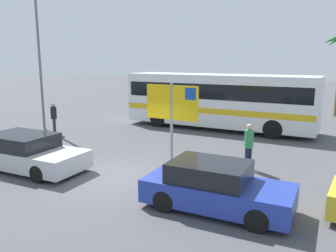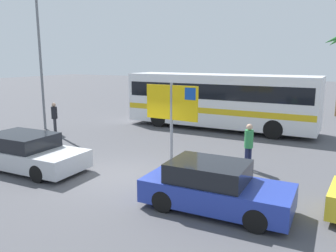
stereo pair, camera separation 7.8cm
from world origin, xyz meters
TOP-DOWN VIEW (x-y plane):
  - ground at (0.00, 0.00)m, footprint 120.00×120.00m
  - bus_front_coach at (0.15, 9.58)m, footprint 10.96×2.65m
  - ferry_sign at (1.09, 1.98)m, footprint 2.20×0.17m
  - car_silver at (-3.52, -0.98)m, footprint 4.63×2.06m
  - car_blue at (3.92, -0.93)m, footprint 4.05×1.83m
  - pedestrian_crossing_lot at (3.78, 2.89)m, footprint 0.32×0.32m
  - pedestrian_by_bus at (-7.31, 3.98)m, footprint 0.32×0.32m
  - lamp_post_left_side at (-8.75, 4.56)m, footprint 0.56×0.20m

SIDE VIEW (x-z plane):
  - ground at x=0.00m, z-range 0.00..0.00m
  - car_blue at x=3.92m, z-range -0.03..1.30m
  - car_silver at x=-3.52m, z-range -0.03..1.30m
  - pedestrian_by_bus at x=-7.31m, z-range 0.15..1.87m
  - pedestrian_crossing_lot at x=3.78m, z-range 0.16..1.89m
  - bus_front_coach at x=0.15m, z-range 0.20..3.37m
  - ferry_sign at x=1.09m, z-range 0.73..3.93m
  - lamp_post_left_side at x=-8.75m, z-range 0.33..7.83m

